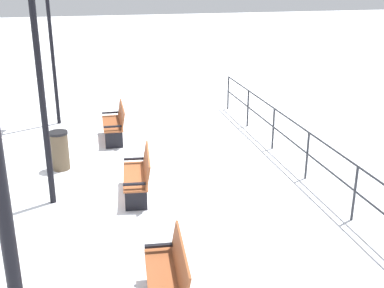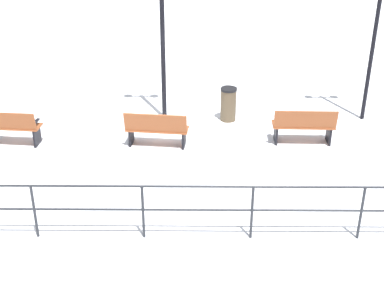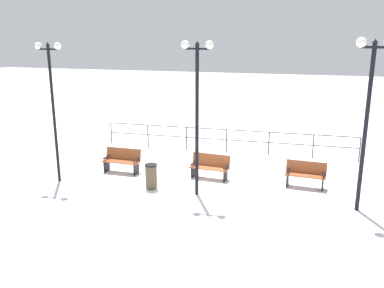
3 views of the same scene
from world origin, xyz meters
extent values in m
plane|color=white|center=(0.00, 0.00, 0.00)|extent=(80.00, 80.00, 0.00)
cube|color=brown|center=(0.09, -3.53, 0.46)|extent=(0.54, 1.50, 0.04)
cube|color=brown|center=(-0.16, -3.52, 0.71)|extent=(0.15, 1.49, 0.46)
cube|color=black|center=(0.07, -4.17, 0.23)|extent=(0.45, 0.06, 0.46)
cube|color=black|center=(0.11, -2.89, 0.23)|extent=(0.45, 0.06, 0.46)
cube|color=black|center=(0.09, -4.17, 0.58)|extent=(0.45, 0.08, 0.04)
cube|color=black|center=(0.13, -2.89, 0.58)|extent=(0.45, 0.08, 0.04)
cube|color=brown|center=(-0.09, 0.00, 0.43)|extent=(0.62, 1.53, 0.04)
cube|color=brown|center=(-0.33, 0.02, 0.68)|extent=(0.27, 1.49, 0.47)
cube|color=black|center=(-0.16, -0.64, 0.21)|extent=(0.42, 0.09, 0.43)
cube|color=black|center=(-0.03, 0.64, 0.21)|extent=(0.42, 0.09, 0.43)
cube|color=black|center=(-0.14, -0.64, 0.55)|extent=(0.43, 0.11, 0.04)
cube|color=black|center=(-0.01, 0.64, 0.55)|extent=(0.43, 0.11, 0.04)
cube|color=brown|center=(-0.05, 3.53, 0.46)|extent=(0.57, 1.46, 0.04)
cube|color=brown|center=(-0.27, 3.55, 0.70)|extent=(0.24, 1.43, 0.44)
cube|color=black|center=(-0.10, 2.92, 0.23)|extent=(0.41, 0.09, 0.46)
cube|color=black|center=(-0.08, 2.92, 0.58)|extent=(0.41, 0.11, 0.04)
cylinder|color=black|center=(1.54, -5.41, 2.48)|extent=(0.11, 0.11, 4.96)
cylinder|color=black|center=(1.54, -0.08, 2.52)|extent=(0.12, 0.12, 5.04)
cylinder|color=black|center=(1.54, 5.13, 2.57)|extent=(0.13, 0.13, 5.13)
cylinder|color=#26282D|center=(-3.83, -5.78, 0.53)|extent=(0.05, 0.05, 1.06)
cylinder|color=#26282D|center=(-3.83, -3.85, 0.53)|extent=(0.05, 0.05, 1.06)
cylinder|color=#26282D|center=(-3.83, -1.93, 0.53)|extent=(0.05, 0.05, 1.06)
cylinder|color=#26282D|center=(-3.83, 0.00, 0.53)|extent=(0.05, 0.05, 1.06)
cylinder|color=#26282D|center=(-3.83, 1.93, 0.53)|extent=(0.05, 0.05, 1.06)
cylinder|color=#26282D|center=(-3.83, 0.00, 1.06)|extent=(0.04, 11.56, 0.04)
cylinder|color=#26282D|center=(-3.83, 0.00, 0.59)|extent=(0.04, 11.56, 0.04)
cylinder|color=brown|center=(1.42, -1.78, 0.42)|extent=(0.41, 0.41, 0.85)
cylinder|color=black|center=(1.42, -1.78, 0.88)|extent=(0.43, 0.43, 0.06)
camera|label=1|loc=(0.84, 8.98, 4.38)|focal=45.50mm
camera|label=2|loc=(-11.81, -0.93, 5.86)|focal=50.42mm
camera|label=3|loc=(14.74, 3.19, 5.51)|focal=39.44mm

